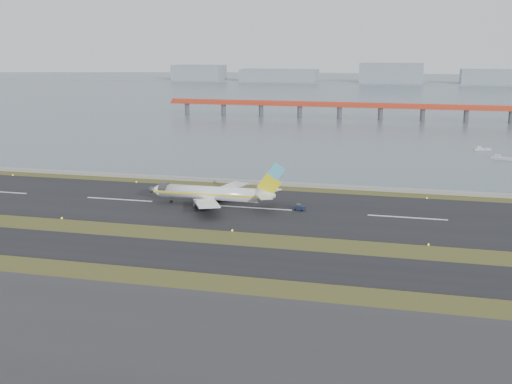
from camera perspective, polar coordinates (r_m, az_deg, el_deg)
ground at (r=145.27m, az=-2.95°, el=-4.33°), size 1000.00×1000.00×0.00m
apron_strip at (r=97.74m, az=-12.69°, el=-13.59°), size 1000.00×50.00×0.10m
taxiway_strip at (r=134.40m, az=-4.45°, el=-5.79°), size 1000.00×18.00×0.10m
runway_strip at (r=173.05m, az=-0.05°, el=-1.44°), size 1000.00×45.00×0.10m
seawall at (r=201.38m, az=2.04°, el=0.75°), size 1000.00×2.50×1.00m
bay_water at (r=595.44m, az=10.25°, el=8.66°), size 1400.00×800.00×1.30m
red_pier at (r=384.72m, az=11.02°, el=7.42°), size 260.00×5.00×10.20m
far_shoreline at (r=753.87m, az=12.21°, el=9.92°), size 1400.00×80.00×60.50m
airliner at (r=175.39m, az=-3.76°, el=-0.13°), size 38.52×32.89×12.80m
pushback_tug at (r=170.83m, az=3.89°, el=-1.39°), size 3.03×2.16×1.76m
workboat_near at (r=263.63m, az=20.95°, el=2.84°), size 8.10×4.86×1.88m
workboat_far at (r=284.08m, az=19.42°, el=3.63°), size 7.17×3.82×1.66m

